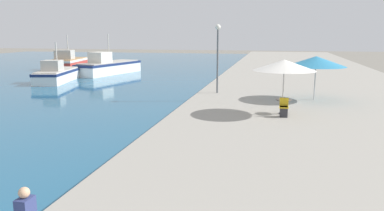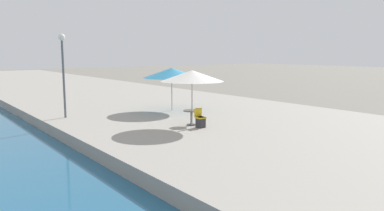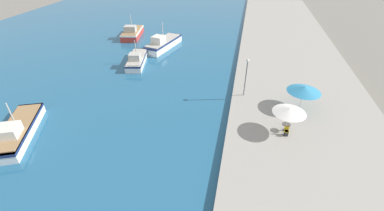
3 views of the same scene
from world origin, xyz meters
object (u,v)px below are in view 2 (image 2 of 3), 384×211
(cafe_umbrella_pink, at_px, (192,76))
(cafe_umbrella_white, at_px, (172,73))
(lamppost, at_px, (63,61))
(cafe_table, at_px, (191,114))
(cafe_chair_left, at_px, (200,121))
(cafe_chair_right, at_px, (200,121))

(cafe_umbrella_pink, bearing_deg, cafe_umbrella_white, 67.14)
(cafe_umbrella_white, height_order, lamppost, lamppost)
(cafe_table, relative_size, cafe_chair_left, 0.88)
(cafe_chair_right, height_order, lamppost, lamppost)
(cafe_umbrella_white, bearing_deg, lamppost, 166.96)
(cafe_chair_right, bearing_deg, cafe_umbrella_white, -110.51)
(cafe_umbrella_white, distance_m, cafe_table, 5.20)
(lamppost, bearing_deg, cafe_chair_right, -57.37)
(cafe_umbrella_pink, bearing_deg, cafe_chair_right, -83.31)
(cafe_table, xyz_separation_m, cafe_chair_right, (0.01, -0.72, -0.21))
(lamppost, bearing_deg, cafe_umbrella_pink, -55.37)
(cafe_umbrella_pink, height_order, cafe_table, cafe_umbrella_pink)
(cafe_umbrella_pink, height_order, cafe_chair_right, cafe_umbrella_pink)
(cafe_chair_right, bearing_deg, cafe_table, -90.00)
(cafe_umbrella_pink, xyz_separation_m, cafe_umbrella_white, (1.96, 4.64, -0.12))
(cafe_umbrella_white, bearing_deg, cafe_chair_right, -109.87)
(cafe_chair_left, distance_m, cafe_chair_right, 0.03)
(cafe_umbrella_pink, relative_size, lamppost, 0.67)
(cafe_umbrella_white, bearing_deg, cafe_table, -112.84)
(cafe_umbrella_white, bearing_deg, cafe_chair_left, -110.13)
(cafe_umbrella_pink, xyz_separation_m, cafe_chair_right, (0.07, -0.58, -2.12))
(cafe_umbrella_white, relative_size, cafe_chair_right, 3.85)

